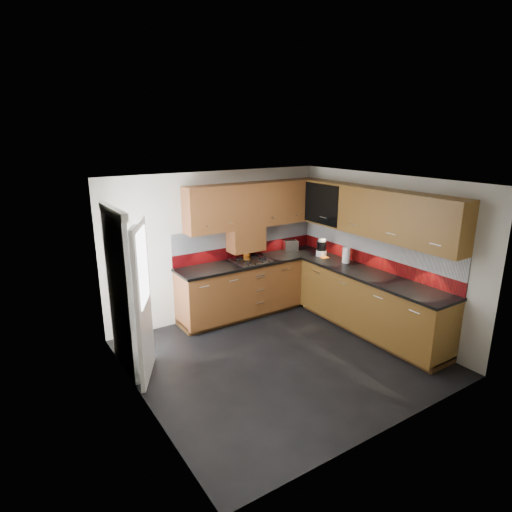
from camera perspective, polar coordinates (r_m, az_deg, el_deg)
room at (r=5.47m, az=3.58°, el=0.42°), size 4.00×3.80×2.64m
base_cabinets at (r=6.98m, az=7.01°, el=-5.32°), size 2.70×3.20×0.95m
countertop at (r=6.80m, az=7.13°, el=-1.60°), size 2.72×3.22×0.04m
backsplash at (r=7.02m, az=7.44°, el=1.43°), size 2.70×3.20×0.54m
upper_cabinets at (r=6.75m, az=8.14°, el=6.27°), size 2.50×3.20×0.72m
extractor_hood at (r=7.08m, az=-1.37°, el=2.29°), size 0.60×0.33×0.40m
glass_cabinet at (r=7.27m, az=9.56°, el=7.13°), size 0.32×0.80×0.66m
back_door at (r=5.52m, az=-16.49°, el=-5.22°), size 0.42×1.19×2.04m
gas_hob at (r=7.03m, az=-0.64°, el=-0.56°), size 0.58×0.51×0.05m
utensil_pot at (r=7.22m, az=-1.27°, el=0.53°), size 0.11×0.11×0.41m
toaster at (r=7.67m, az=4.64°, el=1.39°), size 0.28×0.22×0.18m
food_processor at (r=7.39m, az=8.72°, el=1.04°), size 0.18×0.18×0.30m
paper_towel at (r=7.07m, az=11.93°, el=0.13°), size 0.16×0.16×0.26m
orange_cloth at (r=7.30m, az=9.11°, el=-0.20°), size 0.14×0.12×0.01m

